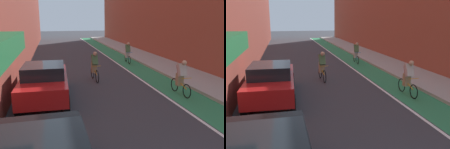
{
  "view_description": "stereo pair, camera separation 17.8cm",
  "coord_description": "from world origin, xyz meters",
  "views": [
    {
      "loc": [
        -2.49,
        -0.13,
        3.36
      ],
      "look_at": [
        -0.35,
        8.37,
        1.27
      ],
      "focal_mm": 38.09,
      "sensor_mm": 36.0,
      "label": 1
    },
    {
      "loc": [
        -2.31,
        -0.17,
        3.36
      ],
      "look_at": [
        -0.35,
        8.37,
        1.27
      ],
      "focal_mm": 38.09,
      "sensor_mm": 36.0,
      "label": 2
    }
  ],
  "objects": [
    {
      "name": "cyclist_mid",
      "position": [
        2.98,
        9.04,
        0.84
      ],
      "size": [
        0.48,
        1.67,
        1.59
      ],
      "color": "black",
      "rests_on": "ground"
    },
    {
      "name": "lane_divider_stripe",
      "position": [
        2.22,
        19.36,
        0.0
      ],
      "size": [
        0.12,
        42.72,
        0.0
      ],
      "primitive_type": "cube",
      "color": "white",
      "rests_on": "ground"
    },
    {
      "name": "building_facade_right",
      "position": [
        7.68,
        21.36,
        4.18
      ],
      "size": [
        2.4,
        38.72,
        8.36
      ],
      "primitive_type": "cube",
      "color": "#9E4C38",
      "rests_on": "ground"
    },
    {
      "name": "sidewalk_right",
      "position": [
        5.2,
        19.36,
        0.07
      ],
      "size": [
        2.56,
        42.72,
        0.14
      ],
      "primitive_type": "cube",
      "color": "#A8A59E",
      "rests_on": "ground"
    },
    {
      "name": "ground_plane",
      "position": [
        0.0,
        17.36,
        0.0
      ],
      "size": [
        93.99,
        93.99,
        0.0
      ],
      "primitive_type": "plane",
      "color": "#38383D"
    },
    {
      "name": "parked_sedan_red",
      "position": [
        -2.87,
        9.86,
        0.79
      ],
      "size": [
        2.01,
        4.64,
        1.53
      ],
      "color": "red",
      "rests_on": "ground"
    },
    {
      "name": "cyclist_trailing",
      "position": [
        -0.31,
        12.39,
        0.81
      ],
      "size": [
        0.48,
        1.73,
        1.62
      ],
      "color": "black",
      "rests_on": "ground"
    },
    {
      "name": "bike_lane_paint",
      "position": [
        3.12,
        19.36,
        0.0
      ],
      "size": [
        1.6,
        42.72,
        0.0
      ],
      "primitive_type": "cube",
      "color": "#2D8451",
      "rests_on": "ground"
    },
    {
      "name": "cyclist_far",
      "position": [
        3.06,
        17.0,
        0.84
      ],
      "size": [
        0.48,
        1.66,
        1.58
      ],
      "color": "black",
      "rests_on": "ground"
    }
  ]
}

